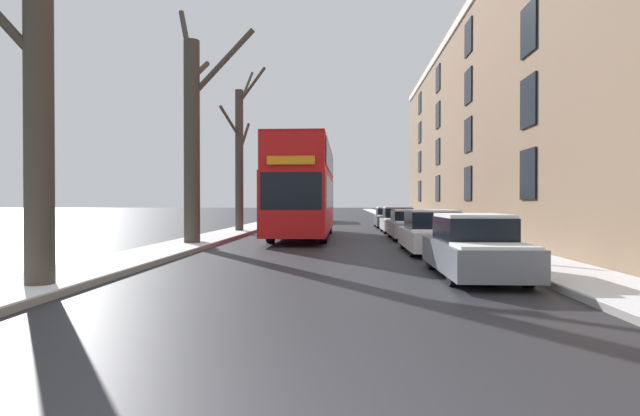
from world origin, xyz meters
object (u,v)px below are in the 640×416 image
parked_car_0 (474,248)px  parked_car_4 (389,218)px  bare_tree_left_2 (240,154)px  bare_tree_left_0 (37,88)px  double_decker_bus (304,186)px  bare_tree_left_1 (193,134)px  oncoming_van (318,208)px  parked_car_3 (398,221)px  parked_car_2 (409,225)px  parked_car_1 (432,233)px  pedestrian_left_sidewalk (191,223)px

parked_car_0 → parked_car_4: 22.79m
bare_tree_left_2 → parked_car_4: (8.84, 6.95, -3.75)m
bare_tree_left_0 → double_decker_bus: 15.75m
parked_car_4 → bare_tree_left_1: bearing=-120.0°
bare_tree_left_0 → bare_tree_left_2: size_ratio=0.79×
oncoming_van → bare_tree_left_0: bearing=-95.3°
parked_car_0 → oncoming_van: oncoming_van is taller
bare_tree_left_2 → double_decker_bus: 5.24m
parked_car_3 → oncoming_van: (-5.49, 16.12, 0.57)m
parked_car_0 → bare_tree_left_1: bearing=140.0°
bare_tree_left_1 → parked_car_2: size_ratio=2.22×
bare_tree_left_1 → bare_tree_left_2: bare_tree_left_1 is taller
parked_car_2 → double_decker_bus: bearing=168.9°
parked_car_1 → parked_car_0: bearing=-90.0°
double_decker_bus → parked_car_1: size_ratio=2.58×
parked_car_0 → oncoming_van: size_ratio=0.79×
parked_car_2 → parked_car_4: size_ratio=1.01×
parked_car_3 → pedestrian_left_sidewalk: size_ratio=2.57×
bare_tree_left_0 → parked_car_1: bearing=42.6°
bare_tree_left_1 → pedestrian_left_sidewalk: (-0.49, 1.28, -3.52)m
bare_tree_left_2 → parked_car_1: size_ratio=2.11×
parked_car_1 → oncoming_van: bearing=101.3°
parked_car_4 → parked_car_3: bearing=-90.0°
double_decker_bus → pedestrian_left_sidewalk: 6.19m
parked_car_4 → bare_tree_left_2: bearing=-141.8°
double_decker_bus → parked_car_3: bearing=39.6°
bare_tree_left_0 → oncoming_van: bearing=84.7°
bare_tree_left_1 → parked_car_2: bearing=26.3°
parked_car_4 → pedestrian_left_sidewalk: pedestrian_left_sidewalk is taller
bare_tree_left_1 → parked_car_2: bare_tree_left_1 is taller
oncoming_van → parked_car_4: bearing=-61.9°
pedestrian_left_sidewalk → bare_tree_left_1: bearing=-46.9°
parked_car_1 → bare_tree_left_0: bearing=-137.4°
bare_tree_left_1 → parked_car_2: (8.85, 4.38, -3.73)m
bare_tree_left_2 → parked_car_0: (8.84, -15.84, -3.74)m
double_decker_bus → parked_car_3: size_ratio=2.88×
bare_tree_left_2 → parked_car_0: bearing=-60.8°
bare_tree_left_0 → double_decker_bus: bare_tree_left_0 is taller
parked_car_2 → parked_car_4: (-0.00, 10.98, 0.01)m
bare_tree_left_1 → parked_car_3: 13.51m
double_decker_bus → parked_car_4: 11.34m
parked_car_2 → pedestrian_left_sidewalk: size_ratio=2.77×
bare_tree_left_2 → parked_car_1: (8.84, -10.23, -3.73)m
bare_tree_left_1 → pedestrian_left_sidewalk: 3.78m
parked_car_3 → oncoming_van: 17.03m
double_decker_bus → parked_car_2: (5.01, -0.98, -1.90)m
parked_car_0 → parked_car_1: (0.00, 5.61, 0.00)m
parked_car_3 → oncoming_van: size_ratio=0.74×
parked_car_0 → parked_car_2: size_ratio=0.99×
parked_car_0 → parked_car_4: size_ratio=0.99×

